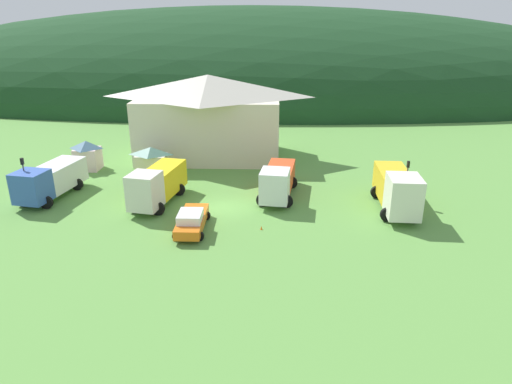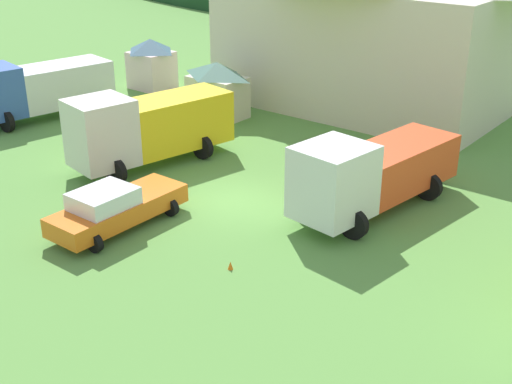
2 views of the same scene
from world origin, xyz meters
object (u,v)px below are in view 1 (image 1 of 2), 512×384
(service_pickup_orange, at_px, (192,220))
(box_truck_blue, at_px, (49,179))
(play_shed_pink, at_px, (87,155))
(flatbed_truck_yellow, at_px, (157,184))
(depot_building, at_px, (209,116))
(traffic_cone_near_pickup, at_px, (261,229))
(heavy_rig_white, at_px, (278,180))
(traffic_light_east, at_px, (407,177))
(traffic_light_west, at_px, (25,177))
(play_shed_cream, at_px, (152,161))
(heavy_rig_striped, at_px, (397,189))

(service_pickup_orange, bearing_deg, box_truck_blue, -115.03)
(box_truck_blue, bearing_deg, play_shed_pink, -171.59)
(box_truck_blue, xyz_separation_m, flatbed_truck_yellow, (9.73, -1.13, 0.11))
(depot_building, distance_m, traffic_cone_near_pickup, 20.84)
(play_shed_pink, bearing_deg, flatbed_truck_yellow, -44.45)
(flatbed_truck_yellow, bearing_deg, play_shed_pink, -123.46)
(heavy_rig_white, height_order, traffic_light_east, traffic_light_east)
(flatbed_truck_yellow, bearing_deg, traffic_light_west, -74.25)
(box_truck_blue, relative_size, service_pickup_orange, 1.47)
(play_shed_cream, bearing_deg, box_truck_blue, -140.49)
(depot_building, bearing_deg, play_shed_pink, -156.92)
(traffic_light_west, bearing_deg, depot_building, 48.90)
(flatbed_truck_yellow, xyz_separation_m, traffic_light_west, (-10.71, -0.89, 0.78))
(service_pickup_orange, xyz_separation_m, traffic_cone_near_pickup, (5.20, 0.31, -0.83))
(box_truck_blue, height_order, traffic_light_west, traffic_light_west)
(depot_building, xyz_separation_m, service_pickup_orange, (1.05, -19.62, -3.90))
(heavy_rig_white, bearing_deg, service_pickup_orange, -35.54)
(play_shed_pink, bearing_deg, traffic_light_east, -15.54)
(heavy_rig_white, distance_m, service_pickup_orange, 9.55)
(heavy_rig_white, relative_size, service_pickup_orange, 1.52)
(flatbed_truck_yellow, height_order, traffic_light_west, traffic_light_west)
(play_shed_cream, height_order, traffic_light_east, traffic_light_east)
(traffic_light_west, bearing_deg, service_pickup_orange, -16.37)
(play_shed_pink, bearing_deg, heavy_rig_striped, -18.88)
(traffic_cone_near_pickup, bearing_deg, traffic_light_west, 168.67)
(depot_building, relative_size, play_shed_cream, 5.14)
(traffic_light_east, bearing_deg, traffic_cone_near_pickup, -155.07)
(traffic_light_east, bearing_deg, heavy_rig_white, 174.57)
(box_truck_blue, relative_size, heavy_rig_striped, 0.93)
(play_shed_cream, distance_m, heavy_rig_striped, 23.60)
(heavy_rig_striped, relative_size, traffic_light_west, 1.99)
(depot_building, xyz_separation_m, traffic_light_east, (18.37, -13.68, -2.38))
(traffic_cone_near_pickup, bearing_deg, flatbed_truck_yellow, 151.64)
(box_truck_blue, xyz_separation_m, traffic_light_west, (-0.97, -2.03, 0.89))
(depot_building, xyz_separation_m, traffic_light_west, (-13.41, -15.37, -2.13))
(box_truck_blue, bearing_deg, heavy_rig_striped, 96.59)
(traffic_light_east, bearing_deg, play_shed_pink, 164.46)
(depot_building, height_order, service_pickup_orange, depot_building)
(traffic_light_east, bearing_deg, box_truck_blue, 179.37)
(play_shed_cream, xyz_separation_m, traffic_cone_near_pickup, (11.20, -12.14, -1.56))
(traffic_light_east, distance_m, traffic_cone_near_pickup, 13.56)
(play_shed_pink, height_order, heavy_rig_white, heavy_rig_white)
(play_shed_cream, distance_m, traffic_light_east, 24.22)
(play_shed_pink, bearing_deg, traffic_light_west, -96.93)
(box_truck_blue, xyz_separation_m, heavy_rig_striped, (29.66, -1.90, 0.19))
(play_shed_pink, distance_m, traffic_light_west, 10.31)
(traffic_cone_near_pickup, bearing_deg, play_shed_cream, 132.71)
(heavy_rig_striped, relative_size, traffic_cone_near_pickup, 14.92)
(heavy_rig_striped, height_order, traffic_light_east, traffic_light_east)
(flatbed_truck_yellow, height_order, heavy_rig_striped, heavy_rig_striped)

